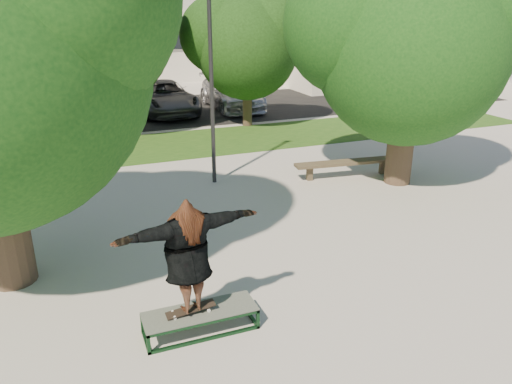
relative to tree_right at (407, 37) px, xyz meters
name	(u,v)px	position (x,y,z in m)	size (l,w,h in m)	color
ground	(240,264)	(-5.92, -3.08, -4.09)	(120.00, 120.00, 0.00)	#AFA9A1
grass_strip	(179,144)	(-4.92, 6.42, -4.08)	(30.00, 4.00, 0.02)	#184513
asphalt_strip	(127,114)	(-5.92, 12.92, -4.09)	(40.00, 8.00, 0.01)	black
tree_right	(407,37)	(0.00, 0.00, 0.00)	(6.24, 5.33, 6.51)	#38281E
bg_tree_mid	(103,30)	(-6.99, 8.99, -0.08)	(5.76, 4.92, 6.24)	#38281E
bg_tree_right	(245,42)	(-1.48, 8.48, -0.60)	(5.04, 4.31, 5.43)	#38281E
lamppost	(211,73)	(-4.92, 1.92, -0.94)	(0.25, 0.15, 6.11)	#2D2D30
side_building	(378,19)	(12.08, 18.92, -0.09)	(15.00, 10.00, 8.00)	white
grind_box	(201,321)	(-7.25, -4.90, -3.90)	(1.80, 0.60, 0.38)	black
skater_rig	(188,256)	(-7.40, -4.90, -2.72)	(2.34, 0.94, 1.93)	white
bench	(347,163)	(-1.04, 0.89, -3.67)	(3.30, 0.81, 0.50)	#4E422F
car_dark	(10,109)	(-10.92, 12.61, -3.45)	(1.37, 3.92, 1.29)	black
car_grey	(164,97)	(-4.19, 12.44, -3.34)	(2.52, 5.46, 1.52)	#525256
car_silver_b	(231,93)	(-0.78, 12.40, -3.31)	(2.19, 5.38, 1.56)	silver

